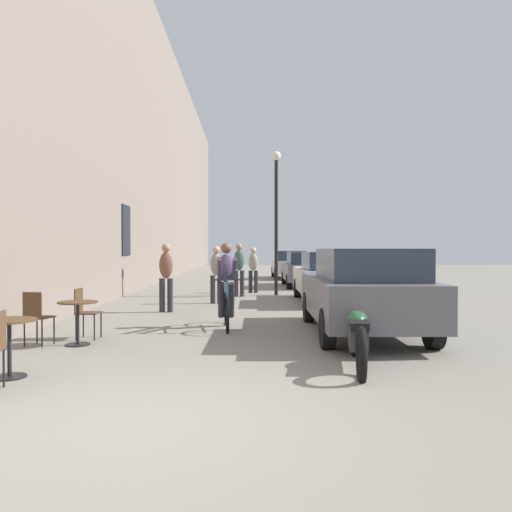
# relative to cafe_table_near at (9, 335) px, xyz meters

# --- Properties ---
(ground_plane) EXTENTS (88.00, 88.00, 0.00)m
(ground_plane) POSITION_rel_cafe_table_near_xyz_m (1.98, -1.60, -0.52)
(ground_plane) COLOR gray
(building_facade_left) EXTENTS (0.54, 68.00, 12.50)m
(building_facade_left) POSITION_rel_cafe_table_near_xyz_m (-1.47, 12.40, 5.73)
(building_facade_left) COLOR gray
(building_facade_left) RESTS_ON ground_plane
(cafe_table_near) EXTENTS (0.64, 0.64, 0.72)m
(cafe_table_near) POSITION_rel_cafe_table_near_xyz_m (0.00, 0.00, 0.00)
(cafe_table_near) COLOR black
(cafe_table_near) RESTS_ON ground_plane
(cafe_table_mid) EXTENTS (0.64, 0.64, 0.72)m
(cafe_table_mid) POSITION_rel_cafe_table_near_xyz_m (0.14, 2.11, 0.00)
(cafe_table_mid) COLOR black
(cafe_table_mid) RESTS_ON ground_plane
(cafe_chair_mid_toward_street) EXTENTS (0.46, 0.46, 0.89)m
(cafe_chair_mid_toward_street) POSITION_rel_cafe_table_near_xyz_m (-0.51, 2.03, -0.00)
(cafe_chair_mid_toward_street) COLOR black
(cafe_chair_mid_toward_street) RESTS_ON ground_plane
(cafe_chair_mid_toward_wall) EXTENTS (0.41, 0.41, 0.89)m
(cafe_chair_mid_toward_wall) POSITION_rel_cafe_table_near_xyz_m (0.06, 2.68, -0.00)
(cafe_chair_mid_toward_wall) COLOR black
(cafe_chair_mid_toward_wall) RESTS_ON ground_plane
(cyclist_on_bicycle) EXTENTS (0.52, 1.76, 1.74)m
(cyclist_on_bicycle) POSITION_rel_cafe_table_near_xyz_m (2.50, 3.94, 0.29)
(cyclist_on_bicycle) COLOR black
(cyclist_on_bicycle) RESTS_ON ground_plane
(pedestrian_near) EXTENTS (0.37, 0.28, 1.72)m
(pedestrian_near) POSITION_rel_cafe_table_near_xyz_m (0.89, 6.43, 0.45)
(pedestrian_near) COLOR #26262D
(pedestrian_near) RESTS_ON ground_plane
(pedestrian_mid) EXTENTS (0.38, 0.30, 1.66)m
(pedestrian_mid) POSITION_rel_cafe_table_near_xyz_m (2.01, 8.42, 0.41)
(pedestrian_mid) COLOR #26262D
(pedestrian_mid) RESTS_ON ground_plane
(pedestrian_far) EXTENTS (0.38, 0.30, 1.76)m
(pedestrian_far) POSITION_rel_cafe_table_near_xyz_m (2.64, 10.53, 0.47)
(pedestrian_far) COLOR #26262D
(pedestrian_far) RESTS_ON ground_plane
(pedestrian_furthest) EXTENTS (0.36, 0.27, 1.63)m
(pedestrian_furthest) POSITION_rel_cafe_table_near_xyz_m (3.12, 11.96, 0.40)
(pedestrian_furthest) COLOR #26262D
(pedestrian_furthest) RESTS_ON ground_plane
(street_lamp) EXTENTS (0.32, 0.32, 4.90)m
(street_lamp) POSITION_rel_cafe_table_near_xyz_m (3.90, 11.04, 2.59)
(street_lamp) COLOR black
(street_lamp) RESTS_ON ground_plane
(parked_car_nearest) EXTENTS (1.95, 4.50, 1.59)m
(parked_car_nearest) POSITION_rel_cafe_table_near_xyz_m (5.07, 3.06, 0.30)
(parked_car_nearest) COLOR #595960
(parked_car_nearest) RESTS_ON ground_plane
(parked_car_second) EXTENTS (1.80, 4.21, 1.49)m
(parked_car_second) POSITION_rel_cafe_table_near_xyz_m (5.32, 8.73, 0.25)
(parked_car_second) COLOR beige
(parked_car_second) RESTS_ON ground_plane
(parked_car_third) EXTENTS (1.73, 4.08, 1.45)m
(parked_car_third) POSITION_rel_cafe_table_near_xyz_m (5.30, 14.82, 0.23)
(parked_car_third) COLOR #595960
(parked_car_third) RESTS_ON ground_plane
(parked_car_fourth) EXTENTS (1.76, 4.13, 1.47)m
(parked_car_fourth) POSITION_rel_cafe_table_near_xyz_m (5.11, 20.50, 0.24)
(parked_car_fourth) COLOR #B7B7BC
(parked_car_fourth) RESTS_ON ground_plane
(parked_motorcycle) EXTENTS (0.62, 2.14, 0.92)m
(parked_motorcycle) POSITION_rel_cafe_table_near_xyz_m (4.42, 0.53, -0.12)
(parked_motorcycle) COLOR black
(parked_motorcycle) RESTS_ON ground_plane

